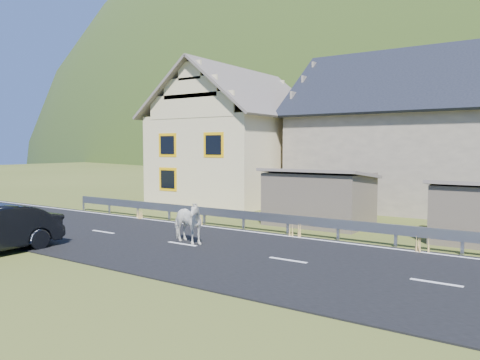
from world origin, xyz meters
The scene contains 9 objects.
ground centered at (0.00, 0.00, 0.00)m, with size 160.00×160.00×0.00m, color #3F4B19.
road centered at (0.00, 0.00, 0.02)m, with size 60.00×7.00×0.04m, color black.
lane_markings centered at (0.00, 0.00, 0.04)m, with size 60.00×6.60×0.01m, color silver.
guardrail centered at (0.00, 3.68, 0.56)m, with size 28.10×0.09×0.75m.
shed_left centered at (-2.00, 6.50, 1.10)m, with size 4.30×3.30×2.40m, color #6E6150.
house_cream centered at (-10.00, 12.00, 4.36)m, with size 7.80×9.80×8.30m.
house_stone_a centered at (-1.00, 15.00, 4.63)m, with size 10.80×9.80×8.90m.
conifer_patch centered at (-55.00, 110.00, 6.00)m, with size 76.00×50.00×28.00m, color black.
horse centered at (-4.01, 0.19, 0.77)m, with size 1.72×0.78×1.45m, color white.
Camera 1 is at (6.27, -11.70, 3.27)m, focal length 35.00 mm.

